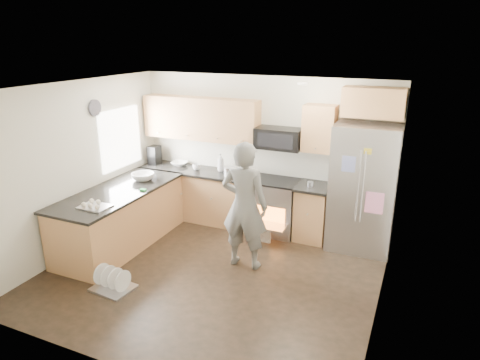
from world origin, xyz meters
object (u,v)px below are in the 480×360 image
at_px(stove_range, 275,194).
at_px(refrigerator, 363,188).
at_px(person, 245,206).
at_px(dish_rack, 113,283).

xyz_separation_m(stove_range, refrigerator, (1.42, 0.01, 0.31)).
height_order(stove_range, refrigerator, refrigerator).
distance_m(stove_range, person, 1.29).
height_order(stove_range, person, person).
bearing_deg(stove_range, refrigerator, 0.29).
bearing_deg(stove_range, dish_rack, -118.04).
xyz_separation_m(stove_range, person, (-0.02, -1.27, 0.26)).
distance_m(refrigerator, person, 1.93).
xyz_separation_m(refrigerator, dish_rack, (-2.79, -2.58, -0.90)).
distance_m(person, dish_rack, 2.05).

